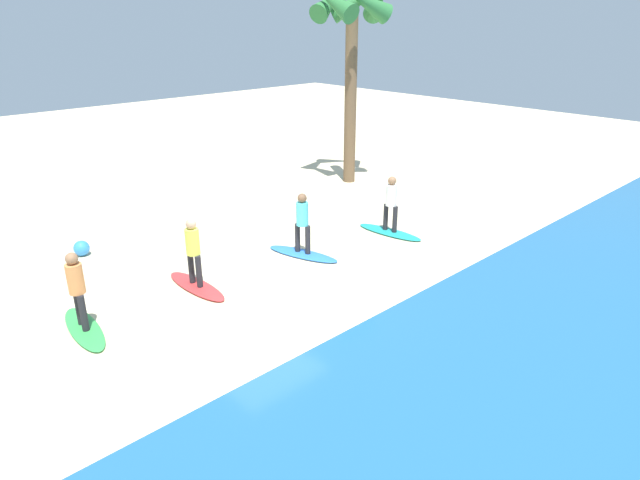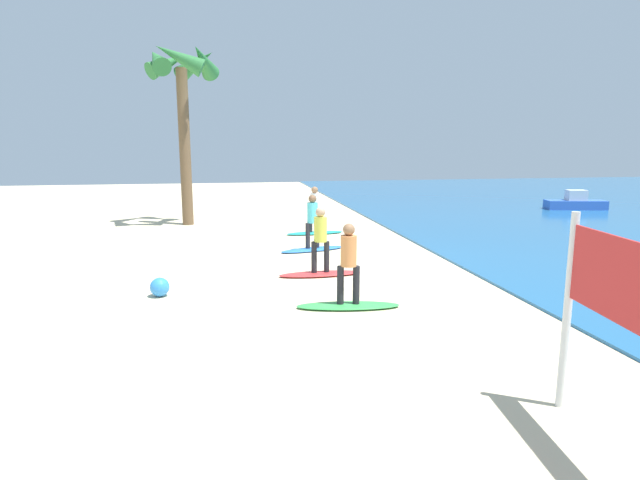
{
  "view_description": "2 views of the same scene",
  "coord_description": "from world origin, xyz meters",
  "px_view_note": "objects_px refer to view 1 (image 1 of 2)",
  "views": [
    {
      "loc": [
        7.19,
        9.7,
        6.0
      ],
      "look_at": [
        -1.23,
        0.86,
        1.05
      ],
      "focal_mm": 31.3,
      "sensor_mm": 36.0,
      "label": 1
    },
    {
      "loc": [
        13.97,
        -3.15,
        3.32
      ],
      "look_at": [
        0.52,
        -0.74,
        0.79
      ],
      "focal_mm": 29.89,
      "sensor_mm": 36.0,
      "label": 2
    }
  ],
  "objects_px": {
    "beach_ball": "(82,248)",
    "palm_tree": "(352,24)",
    "surfer_teal": "(391,200)",
    "surfboard_blue": "(303,254)",
    "surfboard_red": "(197,286)",
    "surfer_red": "(193,247)",
    "surfer_green": "(76,285)",
    "surfer_blue": "(302,219)",
    "surfboard_teal": "(390,232)",
    "surfboard_green": "(84,329)"
  },
  "relations": [
    {
      "from": "surfboard_teal",
      "to": "beach_ball",
      "type": "height_order",
      "value": "beach_ball"
    },
    {
      "from": "surfboard_red",
      "to": "beach_ball",
      "type": "relative_size",
      "value": 5.04
    },
    {
      "from": "palm_tree",
      "to": "beach_ball",
      "type": "xyz_separation_m",
      "value": [
        10.38,
        0.04,
        -5.47
      ]
    },
    {
      "from": "surfboard_red",
      "to": "surfer_red",
      "type": "xyz_separation_m",
      "value": [
        0.0,
        -0.0,
        0.99
      ]
    },
    {
      "from": "surfer_blue",
      "to": "palm_tree",
      "type": "xyz_separation_m",
      "value": [
        -6.1,
        -4.12,
        4.64
      ]
    },
    {
      "from": "surfboard_red",
      "to": "surfer_green",
      "type": "relative_size",
      "value": 1.28
    },
    {
      "from": "surfer_blue",
      "to": "surfboard_red",
      "type": "bearing_deg",
      "value": -5.75
    },
    {
      "from": "surfboard_blue",
      "to": "surfer_blue",
      "type": "height_order",
      "value": "surfer_blue"
    },
    {
      "from": "surfer_green",
      "to": "surfer_red",
      "type": "bearing_deg",
      "value": -178.2
    },
    {
      "from": "surfboard_blue",
      "to": "surfboard_red",
      "type": "relative_size",
      "value": 1.0
    },
    {
      "from": "surfer_teal",
      "to": "surfboard_green",
      "type": "distance_m",
      "value": 8.82
    },
    {
      "from": "surfer_blue",
      "to": "palm_tree",
      "type": "distance_m",
      "value": 8.7
    },
    {
      "from": "surfer_teal",
      "to": "surfboard_green",
      "type": "xyz_separation_m",
      "value": [
        8.73,
        -0.79,
        -0.99
      ]
    },
    {
      "from": "surfboard_teal",
      "to": "palm_tree",
      "type": "bearing_deg",
      "value": 139.51
    },
    {
      "from": "surfer_red",
      "to": "palm_tree",
      "type": "xyz_separation_m",
      "value": [
        -9.2,
        -3.81,
        4.64
      ]
    },
    {
      "from": "surfboard_red",
      "to": "beach_ball",
      "type": "height_order",
      "value": "beach_ball"
    },
    {
      "from": "palm_tree",
      "to": "surfboard_red",
      "type": "bearing_deg",
      "value": 22.48
    },
    {
      "from": "surfer_red",
      "to": "beach_ball",
      "type": "distance_m",
      "value": 4.03
    },
    {
      "from": "surfer_teal",
      "to": "surfer_blue",
      "type": "xyz_separation_m",
      "value": [
        2.93,
        -0.56,
        0.0
      ]
    },
    {
      "from": "surfer_teal",
      "to": "surfboard_blue",
      "type": "distance_m",
      "value": 3.15
    },
    {
      "from": "surfboard_blue",
      "to": "surfer_red",
      "type": "bearing_deg",
      "value": -111.74
    },
    {
      "from": "surfer_teal",
      "to": "surfer_green",
      "type": "distance_m",
      "value": 8.76
    },
    {
      "from": "surfboard_blue",
      "to": "surfer_green",
      "type": "relative_size",
      "value": 1.28
    },
    {
      "from": "surfer_red",
      "to": "surfer_green",
      "type": "relative_size",
      "value": 1.0
    },
    {
      "from": "surfer_blue",
      "to": "beach_ball",
      "type": "relative_size",
      "value": 3.94
    },
    {
      "from": "surfboard_teal",
      "to": "surfboard_red",
      "type": "height_order",
      "value": "same"
    },
    {
      "from": "surfer_blue",
      "to": "surfer_green",
      "type": "xyz_separation_m",
      "value": [
        5.79,
        -0.23,
        0.0
      ]
    },
    {
      "from": "beach_ball",
      "to": "palm_tree",
      "type": "bearing_deg",
      "value": -179.78
    },
    {
      "from": "surfboard_blue",
      "to": "surfer_red",
      "type": "distance_m",
      "value": 3.26
    },
    {
      "from": "surfboard_blue",
      "to": "palm_tree",
      "type": "height_order",
      "value": "palm_tree"
    },
    {
      "from": "surfer_green",
      "to": "palm_tree",
      "type": "xyz_separation_m",
      "value": [
        -11.9,
        -3.89,
        4.64
      ]
    },
    {
      "from": "surfboard_green",
      "to": "surfer_red",
      "type": "bearing_deg",
      "value": 98.99
    },
    {
      "from": "beach_ball",
      "to": "surfer_teal",
      "type": "bearing_deg",
      "value": 147.23
    },
    {
      "from": "surfboard_teal",
      "to": "surfer_blue",
      "type": "relative_size",
      "value": 1.28
    },
    {
      "from": "surfboard_blue",
      "to": "palm_tree",
      "type": "relative_size",
      "value": 0.3
    },
    {
      "from": "surfboard_green",
      "to": "beach_ball",
      "type": "relative_size",
      "value": 5.04
    },
    {
      "from": "surfboard_teal",
      "to": "surfer_green",
      "type": "bearing_deg",
      "value": -101.56
    },
    {
      "from": "surfer_green",
      "to": "beach_ball",
      "type": "xyz_separation_m",
      "value": [
        -1.52,
        -3.85,
        -0.83
      ]
    },
    {
      "from": "surfer_teal",
      "to": "surfboard_blue",
      "type": "bearing_deg",
      "value": -10.89
    },
    {
      "from": "surfboard_blue",
      "to": "surfer_red",
      "type": "height_order",
      "value": "surfer_red"
    },
    {
      "from": "surfboard_teal",
      "to": "surfboard_green",
      "type": "distance_m",
      "value": 8.76
    },
    {
      "from": "surfboard_red",
      "to": "beach_ball",
      "type": "xyz_separation_m",
      "value": [
        1.18,
        -3.76,
        0.16
      ]
    },
    {
      "from": "surfer_green",
      "to": "beach_ball",
      "type": "bearing_deg",
      "value": -111.53
    },
    {
      "from": "surfboard_teal",
      "to": "surfboard_blue",
      "type": "height_order",
      "value": "same"
    },
    {
      "from": "surfboard_blue",
      "to": "surfboard_green",
      "type": "relative_size",
      "value": 1.0
    },
    {
      "from": "surfer_teal",
      "to": "beach_ball",
      "type": "distance_m",
      "value": 8.61
    },
    {
      "from": "surfer_blue",
      "to": "surfboard_green",
      "type": "bearing_deg",
      "value": -2.24
    },
    {
      "from": "surfer_teal",
      "to": "surfer_red",
      "type": "height_order",
      "value": "same"
    },
    {
      "from": "surfboard_red",
      "to": "surfer_green",
      "type": "height_order",
      "value": "surfer_green"
    },
    {
      "from": "surfer_blue",
      "to": "palm_tree",
      "type": "height_order",
      "value": "palm_tree"
    }
  ]
}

